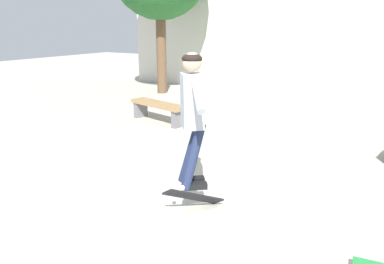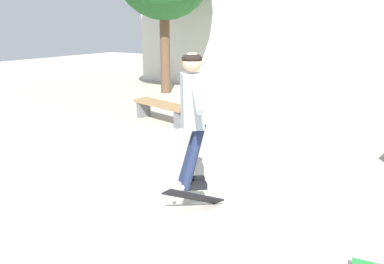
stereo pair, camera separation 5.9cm
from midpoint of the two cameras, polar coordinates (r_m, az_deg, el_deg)
ground_plane at (r=3.92m, az=1.20°, el=-16.89°), size 40.00×40.00×0.00m
building_backdrop at (r=11.96m, az=23.80°, el=14.42°), size 16.26×0.52×5.28m
park_bench at (r=8.49m, az=-5.34°, el=3.68°), size 1.61×0.75×0.45m
skater at (r=4.13m, az=-0.39°, el=3.58°), size 0.84×1.00×1.53m
skateboard_flipping at (r=4.42m, az=-0.08°, el=-9.81°), size 0.50×0.67×0.42m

